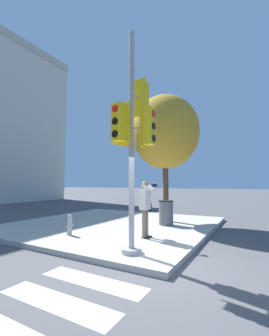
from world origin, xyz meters
TOP-DOWN VIEW (x-y plane):
  - ground_plane at (0.00, 0.00)m, footprint 160.00×160.00m
  - sidewalk_corner at (3.50, 3.50)m, footprint 8.00×8.00m
  - traffic_signal_pole at (0.25, 0.70)m, footprint 1.26×1.24m
  - person_photographer at (1.79, 1.09)m, footprint 0.58×0.54m
  - street_tree at (5.06, 1.67)m, footprint 3.12×3.12m
  - fire_hydrant at (0.89, 3.45)m, footprint 0.16×0.22m
  - trash_bin at (4.15, 1.32)m, footprint 0.61×0.61m

SIDE VIEW (x-z plane):
  - ground_plane at x=0.00m, z-range 0.00..0.00m
  - sidewalk_corner at x=3.50m, z-range 0.00..0.15m
  - fire_hydrant at x=0.89m, z-range 0.15..0.82m
  - trash_bin at x=4.15m, z-range 0.15..1.14m
  - person_photographer at x=1.79m, z-range 0.33..2.09m
  - traffic_signal_pole at x=0.25m, z-range 0.32..6.01m
  - street_tree at x=5.06m, z-range 1.32..7.12m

